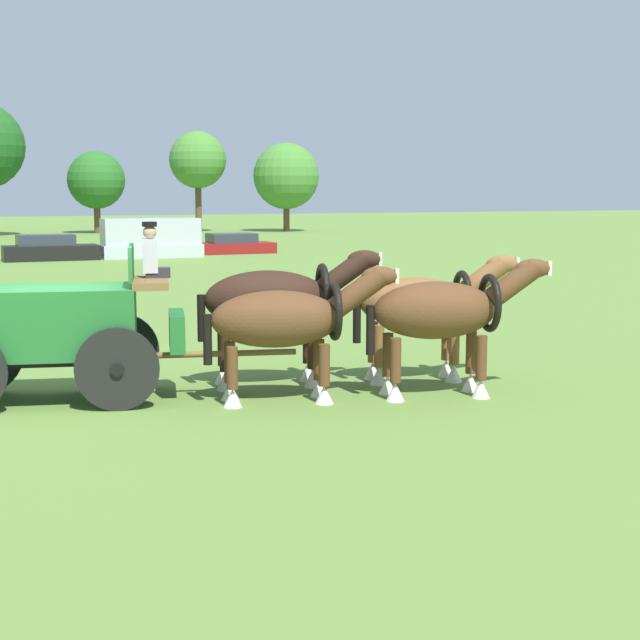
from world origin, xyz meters
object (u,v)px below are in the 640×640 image
at_px(parked_vehicle_e, 49,249).
at_px(parked_vehicle_g, 234,245).
at_px(draft_horse_rear_near, 275,302).
at_px(show_wagon, 55,324).
at_px(draft_horse_rear_off, 285,322).
at_px(draft_horse_lead_near, 422,306).
at_px(draft_horse_lead_off, 443,313).
at_px(parked_vehicle_f, 151,238).

relative_size(parked_vehicle_e, parked_vehicle_g, 1.10).
xyz_separation_m(draft_horse_rear_near, parked_vehicle_e, (0.21, 31.94, -0.92)).
height_order(show_wagon, draft_horse_rear_off, show_wagon).
relative_size(draft_horse_lead_near, parked_vehicle_g, 0.73).
height_order(draft_horse_rear_off, draft_horse_lead_off, draft_horse_lead_off).
xyz_separation_m(show_wagon, parked_vehicle_g, (13.57, 33.14, -0.79)).
xyz_separation_m(draft_horse_lead_near, parked_vehicle_e, (-2.34, 32.53, -0.81)).
xyz_separation_m(show_wagon, draft_horse_rear_near, (3.65, -0.19, 0.21)).
bearing_deg(parked_vehicle_e, draft_horse_lead_near, -85.89).
bearing_deg(parked_vehicle_f, show_wagon, -105.48).
relative_size(draft_horse_rear_near, parked_vehicle_f, 0.63).
relative_size(draft_horse_rear_near, parked_vehicle_e, 0.71).
xyz_separation_m(draft_horse_rear_near, draft_horse_rear_off, (-0.28, -1.27, -0.16)).
height_order(draft_horse_rear_near, draft_horse_lead_near, draft_horse_rear_near).
bearing_deg(parked_vehicle_g, parked_vehicle_f, -164.17).
bearing_deg(show_wagon, parked_vehicle_g, 67.72).
relative_size(draft_horse_rear_near, draft_horse_rear_off, 1.02).
bearing_deg(parked_vehicle_f, parked_vehicle_g, 15.83).
bearing_deg(parked_vehicle_f, parked_vehicle_e, -179.53).
height_order(draft_horse_rear_off, parked_vehicle_e, draft_horse_rear_off).
height_order(draft_horse_rear_near, draft_horse_rear_off, draft_horse_rear_near).
bearing_deg(draft_horse_lead_off, parked_vehicle_g, 77.69).
distance_m(draft_horse_lead_near, parked_vehicle_g, 34.73).
height_order(draft_horse_rear_off, parked_vehicle_g, draft_horse_rear_off).
distance_m(show_wagon, draft_horse_rear_near, 3.66).
xyz_separation_m(show_wagon, draft_horse_rear_off, (3.37, -1.46, 0.05)).
bearing_deg(draft_horse_rear_near, draft_horse_lead_off, -39.66).
height_order(show_wagon, draft_horse_lead_off, show_wagon).
xyz_separation_m(draft_horse_rear_off, parked_vehicle_f, (5.43, 33.25, -0.35)).
relative_size(show_wagon, parked_vehicle_g, 1.45).
relative_size(draft_horse_rear_near, draft_horse_lead_off, 1.03).
bearing_deg(parked_vehicle_f, draft_horse_rear_off, -99.28).
bearing_deg(show_wagon, draft_horse_rear_near, -3.00).
relative_size(draft_horse_rear_off, parked_vehicle_f, 0.62).
xyz_separation_m(draft_horse_rear_near, parked_vehicle_g, (9.92, 33.33, -0.99)).
relative_size(show_wagon, draft_horse_lead_off, 1.91).
relative_size(draft_horse_lead_off, parked_vehicle_f, 0.61).
bearing_deg(parked_vehicle_g, draft_horse_lead_near, -102.26).
height_order(draft_horse_lead_near, parked_vehicle_g, draft_horse_lead_near).
distance_m(draft_horse_lead_off, parked_vehicle_e, 33.87).
xyz_separation_m(show_wagon, parked_vehicle_e, (3.86, 31.74, -0.71)).
relative_size(draft_horse_lead_near, parked_vehicle_e, 0.67).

